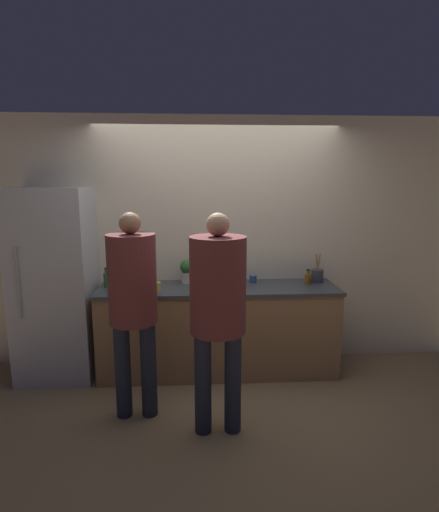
# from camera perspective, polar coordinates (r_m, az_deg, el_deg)

# --- Properties ---
(ground_plane) EXTENTS (14.00, 14.00, 0.00)m
(ground_plane) POSITION_cam_1_polar(r_m,az_deg,el_deg) (4.02, 0.13, -18.17)
(ground_plane) COLOR #8C704C
(wall_back) EXTENTS (5.20, 0.06, 2.60)m
(wall_back) POSITION_cam_1_polar(r_m,az_deg,el_deg) (4.25, -0.41, 1.99)
(wall_back) COLOR beige
(wall_back) RESTS_ON ground_plane
(counter) EXTENTS (2.39, 0.66, 0.90)m
(counter) POSITION_cam_1_polar(r_m,az_deg,el_deg) (4.16, -0.18, -10.32)
(counter) COLOR #9E754C
(counter) RESTS_ON ground_plane
(refrigerator) EXTENTS (0.72, 0.63, 1.88)m
(refrigerator) POSITION_cam_1_polar(r_m,az_deg,el_deg) (4.23, -22.36, -3.79)
(refrigerator) COLOR #B7B7BC
(refrigerator) RESTS_ON ground_plane
(person_left) EXTENTS (0.38, 0.38, 1.70)m
(person_left) POSITION_cam_1_polar(r_m,az_deg,el_deg) (3.26, -12.27, -5.57)
(person_left) COLOR #232838
(person_left) RESTS_ON ground_plane
(person_center) EXTENTS (0.42, 0.42, 1.71)m
(person_center) POSITION_cam_1_polar(r_m,az_deg,el_deg) (2.97, -0.24, -6.40)
(person_center) COLOR #232838
(person_center) RESTS_ON ground_plane
(fruit_bowl) EXTENTS (0.30, 0.30, 0.14)m
(fruit_bowl) POSITION_cam_1_polar(r_m,az_deg,el_deg) (4.18, 1.15, -3.06)
(fruit_bowl) COLOR brown
(fruit_bowl) RESTS_ON counter
(utensil_crock) EXTENTS (0.13, 0.13, 0.30)m
(utensil_crock) POSITION_cam_1_polar(r_m,az_deg,el_deg) (4.32, 13.77, -2.67)
(utensil_crock) COLOR #3D424C
(utensil_crock) RESTS_ON counter
(bottle_amber) EXTENTS (0.07, 0.07, 0.15)m
(bottle_amber) POSITION_cam_1_polar(r_m,az_deg,el_deg) (4.21, 12.52, -3.10)
(bottle_amber) COLOR brown
(bottle_amber) RESTS_ON counter
(bottle_green) EXTENTS (0.05, 0.05, 0.20)m
(bottle_green) POSITION_cam_1_polar(r_m,az_deg,el_deg) (4.13, -15.89, -3.26)
(bottle_green) COLOR #236033
(bottle_green) RESTS_ON counter
(bottle_red) EXTENTS (0.05, 0.05, 0.17)m
(bottle_red) POSITION_cam_1_polar(r_m,az_deg,el_deg) (4.09, -10.63, -3.31)
(bottle_red) COLOR red
(bottle_red) RESTS_ON counter
(cup_yellow) EXTENTS (0.07, 0.07, 0.09)m
(cup_yellow) POSITION_cam_1_polar(r_m,az_deg,el_deg) (3.86, -8.91, -4.40)
(cup_yellow) COLOR gold
(cup_yellow) RESTS_ON counter
(cup_blue) EXTENTS (0.07, 0.07, 0.08)m
(cup_blue) POSITION_cam_1_polar(r_m,az_deg,el_deg) (4.18, 4.81, -3.28)
(cup_blue) COLOR #335184
(cup_blue) RESTS_ON counter
(potted_plant) EXTENTS (0.15, 0.15, 0.25)m
(potted_plant) POSITION_cam_1_polar(r_m,az_deg,el_deg) (4.14, -4.64, -2.04)
(potted_plant) COLOR beige
(potted_plant) RESTS_ON counter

